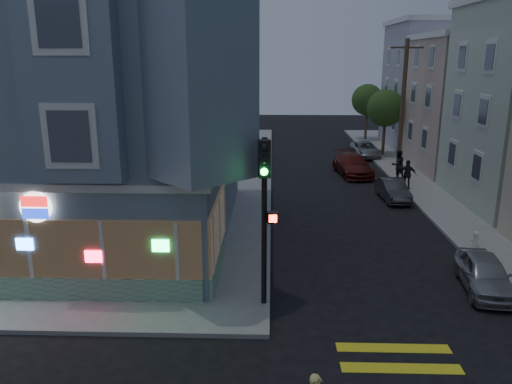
{
  "coord_description": "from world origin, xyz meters",
  "views": [
    {
      "loc": [
        3.01,
        -10.91,
        7.98
      ],
      "look_at": [
        2.43,
        7.43,
        2.98
      ],
      "focal_mm": 35.0,
      "sensor_mm": 36.0,
      "label": 1
    }
  ],
  "objects_px": {
    "pedestrian_a": "(398,165)",
    "parked_car_a": "(484,273)",
    "utility_pole": "(403,104)",
    "parked_car_d": "(365,149)",
    "parked_car_b": "(393,190)",
    "parked_car_c": "(353,165)",
    "pedestrian_b": "(408,175)",
    "street_tree_near": "(386,108)",
    "fire_hydrant": "(476,239)",
    "traffic_signal": "(265,195)",
    "street_tree_far": "(367,100)"
  },
  "relations": [
    {
      "from": "utility_pole",
      "to": "parked_car_a",
      "type": "relative_size",
      "value": 2.43
    },
    {
      "from": "street_tree_near",
      "to": "fire_hydrant",
      "type": "relative_size",
      "value": 7.7
    },
    {
      "from": "parked_car_d",
      "to": "parked_car_c",
      "type": "bearing_deg",
      "value": -109.22
    },
    {
      "from": "parked_car_a",
      "to": "traffic_signal",
      "type": "height_order",
      "value": "traffic_signal"
    },
    {
      "from": "parked_car_c",
      "to": "parked_car_b",
      "type": "bearing_deg",
      "value": -84.47
    },
    {
      "from": "parked_car_d",
      "to": "traffic_signal",
      "type": "bearing_deg",
      "value": -108.92
    },
    {
      "from": "utility_pole",
      "to": "parked_car_c",
      "type": "distance_m",
      "value": 5.36
    },
    {
      "from": "utility_pole",
      "to": "parked_car_d",
      "type": "xyz_separation_m",
      "value": [
        -1.3,
        5.74,
        -4.19
      ]
    },
    {
      "from": "street_tree_near",
      "to": "fire_hydrant",
      "type": "bearing_deg",
      "value": -91.36
    },
    {
      "from": "traffic_signal",
      "to": "parked_car_a",
      "type": "bearing_deg",
      "value": 2.19
    },
    {
      "from": "street_tree_far",
      "to": "parked_car_b",
      "type": "distance_m",
      "value": 21.47
    },
    {
      "from": "utility_pole",
      "to": "pedestrian_a",
      "type": "bearing_deg",
      "value": -104.58
    },
    {
      "from": "street_tree_far",
      "to": "parked_car_a",
      "type": "distance_m",
      "value": 32.78
    },
    {
      "from": "parked_car_a",
      "to": "street_tree_far",
      "type": "bearing_deg",
      "value": 94.29
    },
    {
      "from": "pedestrian_b",
      "to": "parked_car_c",
      "type": "bearing_deg",
      "value": -44.81
    },
    {
      "from": "pedestrian_a",
      "to": "pedestrian_b",
      "type": "height_order",
      "value": "pedestrian_a"
    },
    {
      "from": "pedestrian_b",
      "to": "traffic_signal",
      "type": "relative_size",
      "value": 0.33
    },
    {
      "from": "street_tree_far",
      "to": "street_tree_near",
      "type": "bearing_deg",
      "value": -90.0
    },
    {
      "from": "street_tree_near",
      "to": "pedestrian_b",
      "type": "height_order",
      "value": "street_tree_near"
    },
    {
      "from": "fire_hydrant",
      "to": "pedestrian_a",
      "type": "bearing_deg",
      "value": 91.93
    },
    {
      "from": "utility_pole",
      "to": "parked_car_d",
      "type": "distance_m",
      "value": 7.23
    },
    {
      "from": "pedestrian_b",
      "to": "street_tree_far",
      "type": "bearing_deg",
      "value": -79.72
    },
    {
      "from": "parked_car_a",
      "to": "utility_pole",
      "type": "bearing_deg",
      "value": 92.68
    },
    {
      "from": "parked_car_d",
      "to": "traffic_signal",
      "type": "relative_size",
      "value": 0.79
    },
    {
      "from": "parked_car_b",
      "to": "fire_hydrant",
      "type": "xyz_separation_m",
      "value": [
        1.72,
        -7.65,
        -0.08
      ]
    },
    {
      "from": "fire_hydrant",
      "to": "street_tree_near",
      "type": "bearing_deg",
      "value": 88.64
    },
    {
      "from": "utility_pole",
      "to": "street_tree_near",
      "type": "xyz_separation_m",
      "value": [
        0.2,
        6.0,
        -0.86
      ]
    },
    {
      "from": "pedestrian_a",
      "to": "parked_car_b",
      "type": "bearing_deg",
      "value": 52.57
    },
    {
      "from": "street_tree_near",
      "to": "parked_car_c",
      "type": "height_order",
      "value": "street_tree_near"
    },
    {
      "from": "parked_car_d",
      "to": "traffic_signal",
      "type": "height_order",
      "value": "traffic_signal"
    },
    {
      "from": "traffic_signal",
      "to": "fire_hydrant",
      "type": "distance_m",
      "value": 10.93
    },
    {
      "from": "pedestrian_a",
      "to": "pedestrian_b",
      "type": "distance_m",
      "value": 2.43
    },
    {
      "from": "street_tree_near",
      "to": "parked_car_b",
      "type": "bearing_deg",
      "value": -99.59
    },
    {
      "from": "parked_car_a",
      "to": "parked_car_d",
      "type": "xyz_separation_m",
      "value": [
        0.18,
        24.31,
        -0.03
      ]
    },
    {
      "from": "utility_pole",
      "to": "street_tree_far",
      "type": "distance_m",
      "value": 14.03
    },
    {
      "from": "utility_pole",
      "to": "fire_hydrant",
      "type": "relative_size",
      "value": 13.08
    },
    {
      "from": "parked_car_b",
      "to": "parked_car_c",
      "type": "height_order",
      "value": "parked_car_c"
    },
    {
      "from": "pedestrian_a",
      "to": "parked_car_a",
      "type": "relative_size",
      "value": 0.52
    },
    {
      "from": "utility_pole",
      "to": "pedestrian_a",
      "type": "relative_size",
      "value": 4.63
    },
    {
      "from": "parked_car_b",
      "to": "parked_car_d",
      "type": "distance_m",
      "value": 12.86
    },
    {
      "from": "pedestrian_b",
      "to": "parked_car_c",
      "type": "distance_m",
      "value": 5.0
    },
    {
      "from": "street_tree_near",
      "to": "pedestrian_b",
      "type": "xyz_separation_m",
      "value": [
        -0.9,
        -11.12,
        -2.89
      ]
    },
    {
      "from": "parked_car_b",
      "to": "parked_car_d",
      "type": "height_order",
      "value": "parked_car_d"
    },
    {
      "from": "utility_pole",
      "to": "fire_hydrant",
      "type": "bearing_deg",
      "value": -91.14
    },
    {
      "from": "street_tree_near",
      "to": "traffic_signal",
      "type": "height_order",
      "value": "traffic_signal"
    },
    {
      "from": "utility_pole",
      "to": "pedestrian_a",
      "type": "xyz_separation_m",
      "value": [
        -0.7,
        -2.69,
        -3.68
      ]
    },
    {
      "from": "parked_car_a",
      "to": "fire_hydrant",
      "type": "height_order",
      "value": "parked_car_a"
    },
    {
      "from": "street_tree_near",
      "to": "fire_hydrant",
      "type": "xyz_separation_m",
      "value": [
        -0.49,
        -20.75,
        -3.42
      ]
    },
    {
      "from": "street_tree_near",
      "to": "parked_car_c",
      "type": "bearing_deg",
      "value": -117.28
    },
    {
      "from": "pedestrian_a",
      "to": "fire_hydrant",
      "type": "distance_m",
      "value": 12.08
    }
  ]
}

